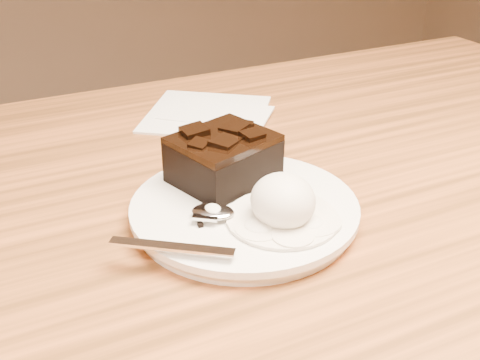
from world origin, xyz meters
name	(u,v)px	position (x,y,z in m)	size (l,w,h in m)	color
plate	(244,211)	(-0.10, -0.04, 0.76)	(0.23, 0.23, 0.02)	silver
brownie	(223,161)	(-0.09, 0.01, 0.79)	(0.10, 0.08, 0.04)	black
ice_cream_scoop	(283,201)	(-0.08, -0.08, 0.79)	(0.06, 0.06, 0.05)	white
melt_puddle	(282,219)	(-0.08, -0.08, 0.77)	(0.11, 0.11, 0.00)	#EEE4CD
spoon	(213,213)	(-0.14, -0.05, 0.77)	(0.03, 0.16, 0.01)	silver
napkin	(206,113)	(-0.02, 0.23, 0.75)	(0.16, 0.16, 0.01)	white
crumb_a	(200,225)	(-0.15, -0.06, 0.77)	(0.01, 0.01, 0.00)	black
crumb_b	(203,206)	(-0.14, -0.03, 0.77)	(0.01, 0.01, 0.00)	black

